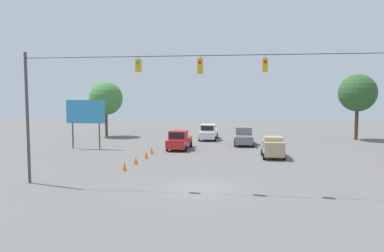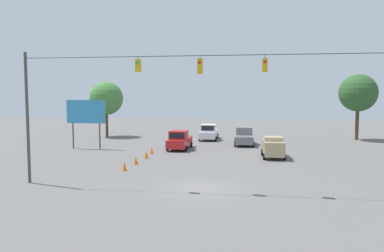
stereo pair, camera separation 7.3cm
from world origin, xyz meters
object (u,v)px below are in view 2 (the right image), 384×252
object	(u,v)px
traffic_cone_nearest	(124,166)
traffic_cone_third	(146,155)
pickup_truck_red_withflow_far	(179,141)
tree_horizon_right	(358,93)
traffic_cone_fourth	(152,150)
roadside_billboard	(86,114)
pickup_truck_white_withflow_deep	(209,132)
tree_horizon_left	(106,98)
sedan_tan_oncoming_far	(273,147)
traffic_cone_second	(136,160)
pickup_truck_grey_oncoming_deep	(244,137)
overhead_signal_span	(200,102)

from	to	relation	value
traffic_cone_nearest	traffic_cone_third	xyz separation A→B (m)	(-0.21, -5.85, 0.00)
pickup_truck_red_withflow_far	tree_horizon_right	world-z (taller)	tree_horizon_right
traffic_cone_fourth	roadside_billboard	world-z (taller)	roadside_billboard
pickup_truck_white_withflow_deep	roadside_billboard	size ratio (longest dim) A/B	1.02
traffic_cone_third	tree_horizon_left	size ratio (longest dim) A/B	0.09
traffic_cone_nearest	tree_horizon_right	bearing A→B (deg)	-135.22
traffic_cone_nearest	roadside_billboard	xyz separation A→B (m)	(8.12, -11.16, 3.54)
traffic_cone_nearest	pickup_truck_white_withflow_deep	bearing A→B (deg)	-102.19
pickup_truck_red_withflow_far	sedan_tan_oncoming_far	bearing A→B (deg)	156.92
pickup_truck_red_withflow_far	traffic_cone_second	world-z (taller)	pickup_truck_red_withflow_far
traffic_cone_second	traffic_cone_third	xyz separation A→B (m)	(-0.11, -3.06, 0.00)
traffic_cone_nearest	tree_horizon_left	size ratio (longest dim) A/B	0.09
traffic_cone_second	tree_horizon_right	distance (m)	32.84
pickup_truck_grey_oncoming_deep	pickup_truck_white_withflow_deep	distance (m)	6.56
tree_horizon_right	pickup_truck_white_withflow_deep	bearing A→B (deg)	7.64
roadside_billboard	pickup_truck_grey_oncoming_deep	bearing A→B (deg)	-161.64
traffic_cone_second	tree_horizon_left	bearing A→B (deg)	-62.92
overhead_signal_span	pickup_truck_red_withflow_far	world-z (taller)	overhead_signal_span
overhead_signal_span	tree_horizon_right	xyz separation A→B (m)	(-17.65, -29.04, 0.68)
tree_horizon_left	pickup_truck_red_withflow_far	bearing A→B (deg)	138.99
sedan_tan_oncoming_far	roadside_billboard	bearing A→B (deg)	-8.87
pickup_truck_white_withflow_deep	sedan_tan_oncoming_far	size ratio (longest dim) A/B	1.42
overhead_signal_span	traffic_cone_third	size ratio (longest dim) A/B	33.01
roadside_billboard	tree_horizon_right	bearing A→B (deg)	-158.19
traffic_cone_fourth	pickup_truck_red_withflow_far	bearing A→B (deg)	-123.16
pickup_truck_white_withflow_deep	traffic_cone_third	size ratio (longest dim) A/B	7.74
roadside_billboard	tree_horizon_left	size ratio (longest dim) A/B	0.69
pickup_truck_white_withflow_deep	tree_horizon_left	distance (m)	15.74
pickup_truck_grey_oncoming_deep	roadside_billboard	bearing A→B (deg)	18.36
pickup_truck_grey_oncoming_deep	pickup_truck_white_withflow_deep	xyz separation A→B (m)	(4.74, -4.54, 0.00)
pickup_truck_white_withflow_deep	tree_horizon_right	size ratio (longest dim) A/B	0.64
pickup_truck_red_withflow_far	pickup_truck_grey_oncoming_deep	distance (m)	8.55
pickup_truck_grey_oncoming_deep	traffic_cone_fourth	distance (m)	12.51
sedan_tan_oncoming_far	traffic_cone_second	bearing A→B (deg)	23.28
traffic_cone_nearest	traffic_cone_second	xyz separation A→B (m)	(-0.10, -2.79, 0.00)
overhead_signal_span	pickup_truck_white_withflow_deep	distance (m)	26.87
overhead_signal_span	tree_horizon_left	distance (m)	32.83
pickup_truck_red_withflow_far	traffic_cone_third	xyz separation A→B (m)	(2.08, 6.36, -0.62)
roadside_billboard	tree_horizon_left	distance (m)	12.33
traffic_cone_second	tree_horizon_right	world-z (taller)	tree_horizon_right
overhead_signal_span	traffic_cone_nearest	xyz separation A→B (m)	(6.68, -4.89, -5.22)
pickup_truck_red_withflow_far	pickup_truck_grey_oncoming_deep	bearing A→B (deg)	-146.15
roadside_billboard	traffic_cone_third	bearing A→B (deg)	147.49
traffic_cone_third	tree_horizon_right	distance (m)	30.85
traffic_cone_second	traffic_cone_third	bearing A→B (deg)	-92.04
sedan_tan_oncoming_far	roadside_billboard	distance (m)	20.76
overhead_signal_span	traffic_cone_second	world-z (taller)	overhead_signal_span
overhead_signal_span	sedan_tan_oncoming_far	xyz separation A→B (m)	(-5.51, -12.88, -4.52)
traffic_cone_nearest	traffic_cone_fourth	xyz separation A→B (m)	(-0.01, -8.72, 0.00)
pickup_truck_grey_oncoming_deep	sedan_tan_oncoming_far	distance (m)	9.41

